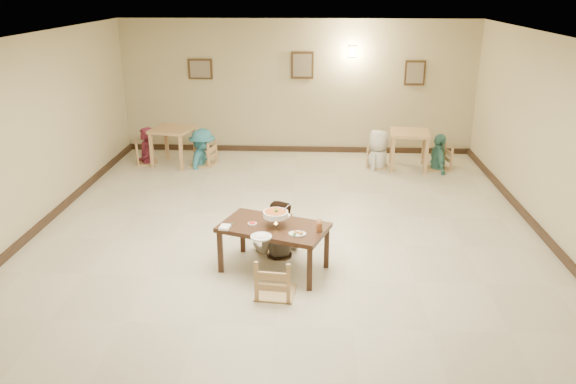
# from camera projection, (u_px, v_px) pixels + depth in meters

# --- Properties ---
(floor) EXTENTS (10.00, 10.00, 0.00)m
(floor) POSITION_uv_depth(u_px,v_px,m) (286.00, 243.00, 8.55)
(floor) COLOR beige
(floor) RESTS_ON ground
(ceiling) EXTENTS (10.00, 10.00, 0.00)m
(ceiling) POSITION_uv_depth(u_px,v_px,m) (286.00, 40.00, 7.50)
(ceiling) COLOR silver
(ceiling) RESTS_ON wall_back
(wall_back) EXTENTS (10.00, 0.00, 10.00)m
(wall_back) POSITION_uv_depth(u_px,v_px,m) (298.00, 87.00, 12.70)
(wall_back) COLOR #C0B38C
(wall_back) RESTS_ON floor
(wall_front) EXTENTS (10.00, 0.00, 10.00)m
(wall_front) POSITION_uv_depth(u_px,v_px,m) (241.00, 378.00, 3.34)
(wall_front) COLOR #C0B38C
(wall_front) RESTS_ON floor
(wall_left) EXTENTS (0.00, 10.00, 10.00)m
(wall_left) POSITION_uv_depth(u_px,v_px,m) (13.00, 144.00, 8.21)
(wall_left) COLOR #C0B38C
(wall_left) RESTS_ON floor
(wall_right) EXTENTS (0.00, 10.00, 10.00)m
(wall_right) POSITION_uv_depth(u_px,v_px,m) (571.00, 152.00, 7.83)
(wall_right) COLOR #C0B38C
(wall_right) RESTS_ON floor
(baseboard_back) EXTENTS (8.00, 0.06, 0.12)m
(baseboard_back) POSITION_uv_depth(u_px,v_px,m) (297.00, 149.00, 13.18)
(baseboard_back) COLOR #312117
(baseboard_back) RESTS_ON floor
(baseboard_left) EXTENTS (0.06, 10.00, 0.12)m
(baseboard_left) POSITION_uv_depth(u_px,v_px,m) (31.00, 234.00, 8.71)
(baseboard_left) COLOR #312117
(baseboard_left) RESTS_ON floor
(baseboard_right) EXTENTS (0.06, 10.00, 0.12)m
(baseboard_right) POSITION_uv_depth(u_px,v_px,m) (552.00, 245.00, 8.34)
(baseboard_right) COLOR #312117
(baseboard_right) RESTS_ON floor
(picture_a) EXTENTS (0.55, 0.04, 0.45)m
(picture_a) POSITION_uv_depth(u_px,v_px,m) (200.00, 69.00, 12.63)
(picture_a) COLOR #3B2815
(picture_a) RESTS_ON wall_back
(picture_b) EXTENTS (0.50, 0.04, 0.60)m
(picture_b) POSITION_uv_depth(u_px,v_px,m) (302.00, 65.00, 12.48)
(picture_b) COLOR #3B2815
(picture_b) RESTS_ON wall_back
(picture_c) EXTENTS (0.45, 0.04, 0.55)m
(picture_c) POSITION_uv_depth(u_px,v_px,m) (415.00, 73.00, 12.42)
(picture_c) COLOR #3B2815
(picture_c) RESTS_ON wall_back
(wall_sconce) EXTENTS (0.16, 0.05, 0.22)m
(wall_sconce) POSITION_uv_depth(u_px,v_px,m) (352.00, 52.00, 12.33)
(wall_sconce) COLOR #FFD88C
(wall_sconce) RESTS_ON wall_back
(main_table) EXTENTS (1.59, 1.22, 0.66)m
(main_table) POSITION_uv_depth(u_px,v_px,m) (274.00, 231.00, 7.55)
(main_table) COLOR #3B2215
(main_table) RESTS_ON floor
(chair_far) EXTENTS (0.44, 0.44, 0.94)m
(chair_far) POSITION_uv_depth(u_px,v_px,m) (276.00, 220.00, 8.20)
(chair_far) COLOR tan
(chair_far) RESTS_ON floor
(chair_near) EXTENTS (0.48, 0.48, 1.03)m
(chair_near) POSITION_uv_depth(u_px,v_px,m) (275.00, 258.00, 6.97)
(chair_near) COLOR tan
(chair_near) RESTS_ON floor
(main_diner) EXTENTS (0.88, 0.74, 1.61)m
(main_diner) POSITION_uv_depth(u_px,v_px,m) (277.00, 201.00, 7.97)
(main_diner) COLOR gray
(main_diner) RESTS_ON floor
(curry_warmer) EXTENTS (0.37, 0.33, 0.30)m
(curry_warmer) POSITION_uv_depth(u_px,v_px,m) (276.00, 214.00, 7.43)
(curry_warmer) COLOR silver
(curry_warmer) RESTS_ON main_table
(rice_plate_far) EXTENTS (0.27, 0.27, 0.06)m
(rice_plate_far) POSITION_uv_depth(u_px,v_px,m) (281.00, 215.00, 7.82)
(rice_plate_far) COLOR white
(rice_plate_far) RESTS_ON main_table
(rice_plate_near) EXTENTS (0.27, 0.27, 0.06)m
(rice_plate_near) POSITION_uv_depth(u_px,v_px,m) (261.00, 236.00, 7.17)
(rice_plate_near) COLOR white
(rice_plate_near) RESTS_ON main_table
(fried_plate) EXTENTS (0.23, 0.23, 0.05)m
(fried_plate) POSITION_uv_depth(u_px,v_px,m) (297.00, 233.00, 7.24)
(fried_plate) COLOR white
(fried_plate) RESTS_ON main_table
(chili_dish) EXTENTS (0.12, 0.12, 0.03)m
(chili_dish) POSITION_uv_depth(u_px,v_px,m) (252.00, 224.00, 7.55)
(chili_dish) COLOR white
(chili_dish) RESTS_ON main_table
(napkin_cutlery) EXTENTS (0.18, 0.27, 0.03)m
(napkin_cutlery) POSITION_uv_depth(u_px,v_px,m) (225.00, 227.00, 7.44)
(napkin_cutlery) COLOR white
(napkin_cutlery) RESTS_ON main_table
(drink_glass) EXTENTS (0.08, 0.08, 0.16)m
(drink_glass) POSITION_uv_depth(u_px,v_px,m) (319.00, 226.00, 7.32)
(drink_glass) COLOR white
(drink_glass) RESTS_ON main_table
(bg_table_left) EXTENTS (0.97, 0.97, 0.81)m
(bg_table_left) POSITION_uv_depth(u_px,v_px,m) (173.00, 135.00, 12.03)
(bg_table_left) COLOR tan
(bg_table_left) RESTS_ON floor
(bg_table_right) EXTENTS (0.88, 0.88, 0.80)m
(bg_table_right) POSITION_uv_depth(u_px,v_px,m) (410.00, 138.00, 11.79)
(bg_table_right) COLOR tan
(bg_table_right) RESTS_ON floor
(bg_chair_ll) EXTENTS (0.44, 0.44, 0.93)m
(bg_chair_ll) POSITION_uv_depth(u_px,v_px,m) (145.00, 143.00, 12.18)
(bg_chair_ll) COLOR tan
(bg_chair_ll) RESTS_ON floor
(bg_chair_lr) EXTENTS (0.49, 0.49, 1.03)m
(bg_chair_lr) POSITION_uv_depth(u_px,v_px,m) (202.00, 142.00, 12.05)
(bg_chair_lr) COLOR tan
(bg_chair_lr) RESTS_ON floor
(bg_chair_rl) EXTENTS (0.42, 0.42, 0.90)m
(bg_chair_rl) POSITION_uv_depth(u_px,v_px,m) (378.00, 147.00, 11.94)
(bg_chair_rl) COLOR tan
(bg_chair_rl) RESTS_ON floor
(bg_chair_rr) EXTENTS (0.46, 0.46, 0.97)m
(bg_chair_rr) POSITION_uv_depth(u_px,v_px,m) (440.00, 147.00, 11.79)
(bg_chair_rr) COLOR tan
(bg_chair_rr) RESTS_ON floor
(bg_diner_a) EXTENTS (0.57, 0.68, 1.60)m
(bg_diner_a) POSITION_uv_depth(u_px,v_px,m) (144.00, 128.00, 12.07)
(bg_diner_a) COLOR maroon
(bg_diner_a) RESTS_ON floor
(bg_diner_b) EXTENTS (0.70, 1.09, 1.59)m
(bg_diner_b) POSITION_uv_depth(u_px,v_px,m) (201.00, 129.00, 11.96)
(bg_diner_b) COLOR teal
(bg_diner_b) RESTS_ON floor
(bg_diner_c) EXTENTS (0.79, 0.93, 1.62)m
(bg_diner_c) POSITION_uv_depth(u_px,v_px,m) (379.00, 130.00, 11.81)
(bg_diner_c) COLOR silver
(bg_diner_c) RESTS_ON floor
(bg_diner_d) EXTENTS (0.44, 0.92, 1.53)m
(bg_diner_d) POSITION_uv_depth(u_px,v_px,m) (441.00, 134.00, 11.69)
(bg_diner_d) COLOR teal
(bg_diner_d) RESTS_ON floor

